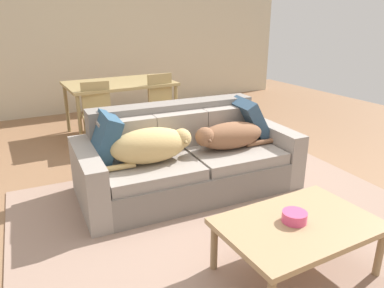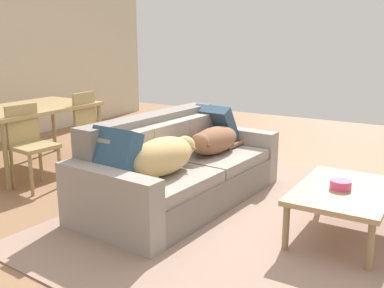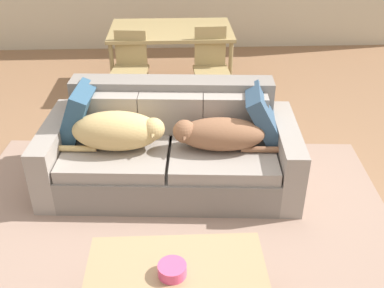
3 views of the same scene
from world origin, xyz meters
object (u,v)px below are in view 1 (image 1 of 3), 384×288
bowl_on_coffee_table (294,217)px  dining_chair_near_left (99,112)px  dog_on_left_cushion (152,145)px  couch (185,159)px  dog_on_right_cushion (228,136)px  dining_table (120,86)px  coffee_table (298,228)px  dining_chair_near_right (164,104)px  throw_pillow_by_right_arm (250,119)px  throw_pillow_by_left_arm (104,139)px

bowl_on_coffee_table → dining_chair_near_left: dining_chair_near_left is taller
dog_on_left_cushion → dining_chair_near_left: dining_chair_near_left is taller
couch → dog_on_right_cushion: 0.49m
couch → dining_table: couch is taller
dog_on_left_cushion → coffee_table: bearing=-68.6°
dog_on_right_cushion → bowl_on_coffee_table: (-0.38, -1.34, -0.11)m
couch → dining_chair_near_left: 1.61m
dining_chair_near_left → couch: bearing=-67.8°
bowl_on_coffee_table → dining_chair_near_right: dining_chair_near_right is taller
dog_on_right_cushion → dining_chair_near_right: dining_chair_near_right is taller
throw_pillow_by_right_arm → dining_chair_near_right: size_ratio=0.50×
dining_chair_near_left → dining_chair_near_right: 0.92m
throw_pillow_by_left_arm → dining_chair_near_left: dining_chair_near_left is taller
throw_pillow_by_right_arm → bowl_on_coffee_table: (-0.78, -1.53, -0.18)m
couch → dining_chair_near_left: dining_chair_near_left is taller
dog_on_left_cushion → throw_pillow_by_left_arm: 0.45m
dog_on_right_cushion → couch: bearing=157.6°
dining_chair_near_left → dining_chair_near_right: (0.92, 0.02, -0.00)m
dog_on_left_cushion → dining_table: (0.43, 2.22, 0.13)m
couch → throw_pillow_by_left_arm: throw_pillow_by_left_arm is taller
couch → dining_table: 2.11m
couch → dining_table: size_ratio=1.48×
dining_chair_near_left → dining_chair_near_right: bearing=6.7°
dog_on_left_cushion → dining_chair_near_left: 1.68m
dog_on_right_cushion → throw_pillow_by_right_arm: (0.41, 0.19, 0.07)m
throw_pillow_by_left_arm → throw_pillow_by_right_arm: size_ratio=1.00×
throw_pillow_by_left_arm → coffee_table: size_ratio=0.44×
throw_pillow_by_right_arm → dining_chair_near_right: (-0.32, 1.54, -0.12)m
dog_on_right_cushion → bowl_on_coffee_table: size_ratio=5.28×
dining_chair_near_right → couch: bearing=-109.4°
throw_pillow_by_left_arm → throw_pillow_by_right_arm: (1.57, -0.10, -0.00)m
throw_pillow_by_right_arm → bowl_on_coffee_table: bearing=-117.1°
dining_chair_near_right → throw_pillow_by_left_arm: bearing=-133.5°
dog_on_left_cushion → throw_pillow_by_right_arm: (1.21, 0.15, 0.04)m
coffee_table → dog_on_right_cushion: bearing=75.4°
bowl_on_coffee_table → dining_chair_near_right: (0.46, 3.07, 0.06)m
bowl_on_coffee_table → throw_pillow_by_left_arm: bearing=115.8°
coffee_table → dining_chair_near_right: size_ratio=1.15×
dog_on_left_cushion → dining_chair_near_left: size_ratio=1.01×
dog_on_right_cushion → dining_chair_near_left: dining_chair_near_left is taller
dog_on_left_cushion → throw_pillow_by_right_arm: throw_pillow_by_right_arm is taller
couch → throw_pillow_by_left_arm: 0.85m
couch → bowl_on_coffee_table: bearing=-86.0°
dining_chair_near_right → dog_on_right_cushion: bearing=-95.3°
couch → dining_chair_near_right: bearing=76.9°
coffee_table → dining_table: (-0.01, 3.62, 0.34)m
dining_table → dining_chair_near_left: size_ratio=1.70×
throw_pillow_by_left_arm → coffee_table: bearing=-63.9°
throw_pillow_by_left_arm → throw_pillow_by_right_arm: throw_pillow_by_left_arm is taller
bowl_on_coffee_table → coffee_table: bearing=-44.4°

